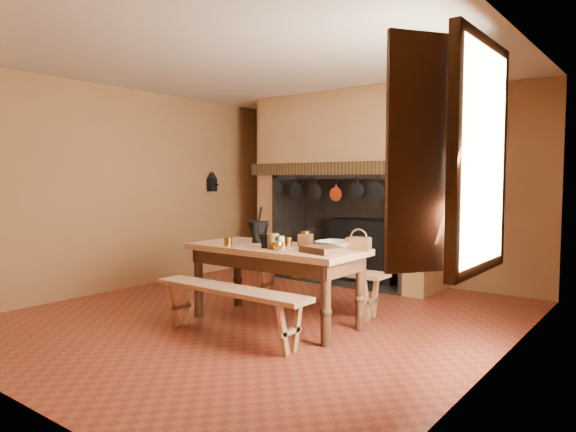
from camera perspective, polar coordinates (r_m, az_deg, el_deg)
The scene contains 28 objects.
floor at distance 5.88m, azimuth -2.62°, elevation -11.01°, with size 5.50×5.50×0.00m, color brown.
ceiling at distance 5.82m, azimuth -2.71°, elevation 16.67°, with size 5.50×5.50×0.00m, color silver.
back_wall at distance 7.98m, azimuth 10.19°, elevation 3.06°, with size 5.00×0.02×2.80m, color #905F39.
wall_left at distance 7.54m, azimuth -17.37°, elevation 2.88°, with size 0.02×5.50×2.80m, color #905F39.
wall_right at distance 4.49m, azimuth 22.50°, elevation 2.13°, with size 0.02×5.50×2.80m, color #905F39.
wall_front at distance 4.00m, azimuth -29.04°, elevation 1.74°, with size 5.00×0.02×2.80m, color #905F39.
chimney_breast at distance 7.75m, azimuth 6.74°, elevation 6.11°, with size 2.95×0.96×2.80m.
iron_range at distance 7.80m, azimuth 8.81°, elevation -3.70°, with size 1.12×0.55×1.60m.
hearth_pans at distance 8.20m, azimuth 1.79°, elevation -6.03°, with size 0.51×0.62×0.20m.
hanging_pans at distance 7.34m, azimuth 4.45°, elevation 2.72°, with size 1.92×0.29×0.27m.
onion_string at distance 6.69m, azimuth 14.02°, elevation 2.23°, with size 0.12×0.10×0.46m, color #AB5B1F, non-canonical shape.
herb_bunch at distance 6.62m, azimuth 15.46°, elevation 2.62°, with size 0.20×0.20×0.35m, color #5D642F.
window at distance 4.16m, azimuth 19.15°, elevation 6.22°, with size 0.39×1.75×1.76m.
wall_coffee_mill at distance 8.47m, azimuth -8.44°, elevation 3.91°, with size 0.23×0.16×0.31m.
work_table at distance 5.45m, azimuth -1.41°, elevation -4.72°, with size 1.91×0.85×0.83m.
bench_front at distance 5.00m, azimuth -6.48°, elevation -9.29°, with size 1.78×0.31×0.50m.
bench_back at distance 6.08m, azimuth 2.93°, elevation -6.78°, with size 1.83×0.32×0.52m.
mortar_large at distance 5.74m, azimuth -3.33°, elevation -1.63°, with size 0.24×0.24×0.41m.
mortar_small at distance 5.28m, azimuth -2.54°, elevation -2.66°, with size 0.15×0.15×0.26m.
coffee_grinder at distance 5.43m, azimuth 1.96°, elevation -2.56°, with size 0.19×0.16×0.20m.
brass_mug_a at distance 5.43m, azimuth -6.68°, elevation -2.88°, with size 0.09×0.09×0.10m, color gold.
brass_mug_b at distance 5.41m, azimuth 0.01°, elevation -2.86°, with size 0.09×0.09×0.10m, color gold.
mixing_bowl at distance 5.20m, azimuth 5.16°, elevation -3.24°, with size 0.35×0.35×0.09m, color #B4AD8A.
stoneware_crock at distance 5.21m, azimuth -1.67°, elevation -2.81°, with size 0.13×0.13×0.16m, color #4F341D.
glass_jar at distance 5.16m, azimuth -0.83°, elevation -2.99°, with size 0.08×0.08×0.14m, color beige.
wicker_basket at distance 5.17m, azimuth 7.85°, elevation -3.00°, with size 0.25×0.21×0.22m.
wooden_tray at distance 4.93m, azimuth 3.78°, elevation -3.75°, with size 0.38×0.27×0.06m, color #351B10.
brass_cup at distance 5.10m, azimuth -1.12°, elevation -3.36°, with size 0.11×0.11×0.09m, color gold.
Camera 1 is at (3.66, -4.34, 1.52)m, focal length 32.00 mm.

